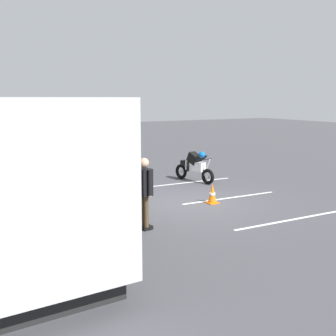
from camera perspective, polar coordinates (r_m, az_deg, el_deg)
name	(u,v)px	position (r m, az deg, el deg)	size (l,w,h in m)	color
ground_plane	(190,203)	(12.54, 3.12, -5.02)	(80.00, 80.00, 0.00)	#424247
spectator_far_left	(144,187)	(9.80, -3.40, -2.75)	(0.58, 0.35, 1.81)	#473823
spectator_left	(108,182)	(10.81, -8.56, -2.01)	(0.57, 0.33, 1.71)	#473823
spectator_centre	(100,176)	(11.79, -9.67, -1.15)	(0.58, 0.38, 1.67)	#473823
parked_motorcycle_silver	(86,202)	(10.95, -11.58, -4.83)	(2.05, 0.58, 0.99)	black
stunt_motorcycle	(194,166)	(15.63, 3.80, 0.26)	(2.03, 0.72, 1.23)	black
traffic_cone	(212,194)	(12.51, 6.34, -3.66)	(0.34, 0.34, 0.63)	orange
bay_line_a	(293,219)	(11.38, 17.43, -7.03)	(0.24, 3.91, 0.01)	white
bay_line_b	(230,198)	(13.32, 8.84, -4.23)	(0.23, 3.58, 0.01)	white
bay_line_c	(186,183)	(15.49, 2.59, -2.11)	(0.24, 3.98, 0.01)	white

